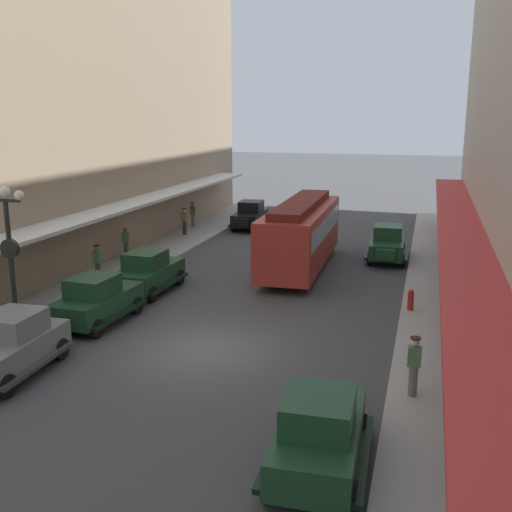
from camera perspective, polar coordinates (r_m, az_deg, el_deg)
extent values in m
plane|color=#424244|center=(20.03, -4.85, -8.87)|extent=(200.00, 200.00, 0.00)
cube|color=#A8A59E|center=(23.61, -22.21, -6.15)|extent=(3.00, 60.00, 0.15)
cube|color=#A8A59E|center=(18.84, 17.39, -10.70)|extent=(3.00, 60.00, 0.15)
cube|color=#BF3333|center=(17.91, 19.95, -2.21)|extent=(1.80, 54.00, 0.16)
cube|color=#193D23|center=(32.32, 12.39, 0.88)|extent=(1.84, 3.96, 0.80)
cube|color=#193D23|center=(32.41, 12.47, 2.27)|extent=(1.50, 1.75, 0.70)
cube|color=#8C9EA8|center=(32.41, 12.47, 2.27)|extent=(1.43, 1.71, 0.42)
cube|color=#193D23|center=(30.23, 12.25, 0.13)|extent=(0.95, 0.39, 0.52)
cube|color=black|center=(32.37, 14.04, 0.23)|extent=(0.37, 3.52, 0.12)
cube|color=black|center=(32.42, 10.69, 0.42)|extent=(0.37, 3.52, 0.12)
cylinder|color=black|center=(31.06, 13.75, -0.45)|extent=(0.24, 0.69, 0.68)
cylinder|color=black|center=(31.10, 10.78, -0.28)|extent=(0.24, 0.69, 0.68)
cylinder|color=black|center=(33.72, 13.81, 0.63)|extent=(0.24, 0.69, 0.68)
cylinder|color=black|center=(33.76, 11.07, 0.78)|extent=(0.24, 0.69, 0.68)
cube|color=#193D23|center=(26.44, -10.17, -1.79)|extent=(1.80, 3.94, 0.80)
cube|color=#193D23|center=(26.04, -10.49, -0.33)|extent=(1.48, 1.74, 0.70)
cube|color=#8C9EA8|center=(26.04, -10.49, -0.33)|extent=(1.41, 1.70, 0.42)
cube|color=#193D23|center=(28.26, -8.18, -0.62)|extent=(0.94, 0.38, 0.52)
cube|color=black|center=(26.97, -11.93, -2.27)|extent=(0.33, 3.52, 0.12)
cube|color=black|center=(26.11, -8.29, -2.64)|extent=(0.33, 3.52, 0.12)
cylinder|color=black|center=(28.07, -10.31, -1.75)|extent=(0.24, 0.69, 0.68)
cylinder|color=black|center=(27.37, -7.32, -2.03)|extent=(0.24, 0.69, 0.68)
cylinder|color=black|center=(25.79, -13.13, -3.24)|extent=(0.24, 0.69, 0.68)
cylinder|color=black|center=(25.02, -9.94, -3.60)|extent=(0.24, 0.69, 0.68)
cube|color=slate|center=(19.32, -22.40, -8.37)|extent=(1.86, 3.97, 0.80)
cube|color=slate|center=(19.26, -22.17, -6.04)|extent=(1.51, 1.76, 0.70)
cube|color=#8C9EA8|center=(19.26, -22.17, -6.04)|extent=(1.43, 1.72, 0.42)
cube|color=#393A3D|center=(18.91, -19.95, -9.67)|extent=(0.38, 3.52, 0.12)
cylinder|color=black|center=(18.01, -22.74, -11.38)|extent=(0.25, 0.69, 0.68)
cylinder|color=black|center=(20.07, -18.12, -8.43)|extent=(0.25, 0.69, 0.68)
cylinder|color=black|center=(20.94, -21.92, -7.83)|extent=(0.25, 0.69, 0.68)
cube|color=black|center=(40.41, -0.56, 3.67)|extent=(1.86, 3.97, 0.80)
cube|color=black|center=(40.53, -0.47, 4.77)|extent=(1.51, 1.76, 0.70)
cube|color=#8C9EA8|center=(40.53, -0.47, 4.77)|extent=(1.44, 1.72, 0.42)
cube|color=black|center=(38.37, -1.35, 3.22)|extent=(0.95, 0.40, 0.52)
cube|color=black|center=(40.24, 0.75, 3.17)|extent=(0.38, 3.52, 0.12)
cube|color=black|center=(40.71, -1.86, 3.28)|extent=(0.38, 3.52, 0.12)
cylinder|color=black|center=(38.99, 0.09, 2.71)|extent=(0.25, 0.69, 0.68)
cylinder|color=black|center=(39.39, -2.19, 2.82)|extent=(0.25, 0.69, 0.68)
cylinder|color=black|center=(41.60, 0.99, 3.39)|extent=(0.25, 0.69, 0.68)
cylinder|color=black|center=(41.98, -1.17, 3.48)|extent=(0.25, 0.69, 0.68)
cube|color=#193D23|center=(22.93, -14.83, -4.40)|extent=(1.89, 3.98, 0.80)
cube|color=#193D23|center=(22.52, -15.29, -2.76)|extent=(1.52, 1.77, 0.70)
cube|color=#8C9EA8|center=(22.52, -15.29, -2.76)|extent=(1.45, 1.73, 0.42)
cube|color=#193D23|center=(24.62, -12.10, -2.89)|extent=(0.95, 0.41, 0.52)
cube|color=black|center=(23.55, -16.72, -4.87)|extent=(0.41, 3.52, 0.12)
cube|color=black|center=(22.53, -12.76, -5.46)|extent=(0.41, 3.52, 0.12)
cylinder|color=black|center=(24.56, -14.59, -4.17)|extent=(0.25, 0.69, 0.68)
cylinder|color=black|center=(23.73, -11.32, -4.62)|extent=(0.25, 0.69, 0.68)
cylinder|color=black|center=(22.46, -18.42, -6.10)|extent=(0.25, 0.69, 0.68)
cylinder|color=black|center=(21.55, -14.98, -6.68)|extent=(0.25, 0.69, 0.68)
cube|color=#193D23|center=(13.59, 6.09, -16.87)|extent=(1.84, 3.96, 0.80)
cube|color=#193D23|center=(13.01, 6.01, -14.56)|extent=(1.50, 1.75, 0.70)
cube|color=#8C9EA8|center=(13.01, 6.01, -14.56)|extent=(1.43, 1.72, 0.42)
cube|color=#193D23|center=(15.43, 7.23, -12.79)|extent=(0.95, 0.39, 0.52)
cube|color=black|center=(13.89, 1.98, -17.61)|extent=(0.37, 3.52, 0.12)
cube|color=black|center=(13.68, 10.20, -18.35)|extent=(0.37, 3.52, 0.12)
cylinder|color=black|center=(15.07, 3.65, -15.32)|extent=(0.25, 0.69, 0.68)
cylinder|color=black|center=(14.91, 10.01, -15.85)|extent=(0.25, 0.69, 0.68)
cylinder|color=black|center=(12.78, 1.27, -21.06)|extent=(0.25, 0.69, 0.68)
cylinder|color=black|center=(12.59, 9.01, -21.84)|extent=(0.25, 0.69, 0.68)
cube|color=#A52D23|center=(29.62, 4.30, 2.03)|extent=(2.73, 9.66, 2.70)
cube|color=#5B1913|center=(29.35, 4.35, 4.96)|extent=(1.70, 8.67, 0.36)
cube|color=#8C9EA8|center=(29.53, 4.31, 2.93)|extent=(2.73, 8.89, 0.95)
cube|color=black|center=(27.23, 3.12, -2.33)|extent=(2.03, 1.25, 0.40)
cube|color=black|center=(32.72, 5.18, 0.33)|extent=(2.03, 1.25, 0.40)
cube|color=black|center=(22.05, -21.76, -6.58)|extent=(0.44, 0.44, 0.50)
cylinder|color=black|center=(21.40, -22.30, -0.64)|extent=(0.16, 0.16, 4.20)
cube|color=black|center=(21.02, -22.81, 4.92)|extent=(1.10, 0.10, 0.10)
sphere|color=white|center=(20.66, -21.66, 5.39)|extent=(0.32, 0.32, 0.32)
sphere|color=white|center=(20.99, -22.88, 5.67)|extent=(0.36, 0.36, 0.36)
cylinder|color=black|center=(21.29, -22.42, 0.66)|extent=(0.64, 0.18, 0.64)
cylinder|color=silver|center=(21.37, -22.26, 0.72)|extent=(0.56, 0.02, 0.56)
cylinder|color=#B21E19|center=(24.01, 14.53, -4.17)|extent=(0.24, 0.24, 0.70)
sphere|color=#B21E19|center=(23.90, 14.58, -3.33)|extent=(0.20, 0.20, 0.20)
cylinder|color=#4C4238|center=(28.13, -14.81, -1.45)|extent=(0.24, 0.24, 0.85)
cube|color=#4C724C|center=(27.97, -14.90, -0.06)|extent=(0.36, 0.22, 0.56)
sphere|color=#9E7051|center=(27.88, -14.95, 0.74)|extent=(0.22, 0.22, 0.22)
cylinder|color=black|center=(27.85, -14.96, 0.98)|extent=(0.28, 0.28, 0.04)
cylinder|color=slate|center=(40.49, -6.02, 3.38)|extent=(0.24, 0.24, 0.85)
cube|color=#4C724C|center=(40.37, -6.05, 4.36)|extent=(0.36, 0.22, 0.56)
sphere|color=#9E7051|center=(40.31, -6.06, 4.92)|extent=(0.22, 0.22, 0.22)
cylinder|color=black|center=(40.29, -6.07, 5.09)|extent=(0.28, 0.28, 0.04)
cylinder|color=slate|center=(16.96, 14.74, -11.44)|extent=(0.24, 0.24, 0.85)
cube|color=#4C724C|center=(16.68, 14.88, -9.24)|extent=(0.36, 0.22, 0.56)
sphere|color=beige|center=(16.53, 14.96, -7.96)|extent=(0.22, 0.22, 0.22)
cylinder|color=black|center=(16.49, 14.99, -7.57)|extent=(0.28, 0.28, 0.04)
cylinder|color=#4C4238|center=(25.74, 18.04, -3.05)|extent=(0.24, 0.24, 0.85)
cube|color=white|center=(25.55, 18.15, -1.54)|extent=(0.36, 0.22, 0.56)
sphere|color=beige|center=(25.46, 18.21, -0.67)|extent=(0.22, 0.22, 0.22)
cylinder|color=#4C4238|center=(32.14, -12.26, 0.52)|extent=(0.24, 0.24, 0.85)
cube|color=#4C724C|center=(31.99, -12.32, 1.75)|extent=(0.36, 0.22, 0.56)
sphere|color=brown|center=(31.91, -12.36, 2.45)|extent=(0.22, 0.22, 0.22)
cylinder|color=#2D2D33|center=(37.89, -6.83, 2.67)|extent=(0.24, 0.24, 0.85)
cube|color=#8C6647|center=(37.77, -6.86, 3.72)|extent=(0.36, 0.22, 0.56)
sphere|color=beige|center=(37.71, -6.88, 4.32)|extent=(0.22, 0.22, 0.22)
cylinder|color=black|center=(37.69, -6.88, 4.50)|extent=(0.28, 0.28, 0.04)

